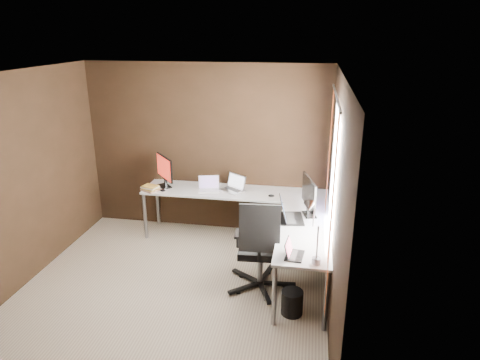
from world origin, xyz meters
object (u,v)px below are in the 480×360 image
object	(u,v)px
laptop_black_big	(288,215)
wastebasket	(292,302)
laptop_black_small	(292,253)
desk_lamp	(312,224)
office_chair	(260,263)
drawer_pedestal	(299,234)
monitor_right	(309,195)
laptop_white	(209,187)
book_stack	(150,188)
laptop_silver	(234,187)
monitor_left	(165,170)

from	to	relation	value
laptop_black_big	wastebasket	xyz separation A→B (m)	(0.12, -0.85, -0.65)
laptop_black_small	desk_lamp	world-z (taller)	desk_lamp
wastebasket	office_chair	bearing A→B (deg)	134.01
drawer_pedestal	desk_lamp	distance (m)	1.66
monitor_right	laptop_white	distance (m)	1.59
laptop_black_big	desk_lamp	size ratio (longest dim) A/B	0.70
laptop_white	book_stack	size ratio (longest dim) A/B	1.17
laptop_silver	book_stack	bearing A→B (deg)	-135.31
laptop_silver	wastebasket	distance (m)	2.07
laptop_white	office_chair	xyz separation A→B (m)	(0.91, -1.24, -0.44)
monitor_right	laptop_silver	bearing A→B (deg)	41.36
desk_lamp	book_stack	bearing A→B (deg)	150.39
laptop_black_big	book_stack	xyz separation A→B (m)	(-2.03, 0.65, -0.02)
laptop_black_big	wastebasket	world-z (taller)	laptop_black_big
monitor_right	desk_lamp	xyz separation A→B (m)	(0.04, -1.10, 0.12)
monitor_left	monitor_right	size ratio (longest dim) A/B	0.80
drawer_pedestal	monitor_right	bearing A→B (deg)	-72.91
desk_lamp	office_chair	size ratio (longest dim) A/B	0.55
monitor_left	laptop_white	size ratio (longest dim) A/B	1.36
monitor_right	desk_lamp	world-z (taller)	desk_lamp
drawer_pedestal	book_stack	xyz separation A→B (m)	(-2.16, 0.16, 0.47)
drawer_pedestal	laptop_white	bearing A→B (deg)	166.35
desk_lamp	wastebasket	bearing A→B (deg)	153.60
monitor_left	laptop_black_small	distance (m)	2.64
monitor_left	laptop_white	distance (m)	0.71
laptop_silver	wastebasket	world-z (taller)	laptop_silver
drawer_pedestal	laptop_silver	xyz separation A→B (m)	(-0.98, 0.38, 0.48)
drawer_pedestal	book_stack	size ratio (longest dim) A/B	2.06
laptop_silver	laptop_black_small	world-z (taller)	laptop_silver
laptop_black_small	wastebasket	world-z (taller)	laptop_black_small
office_chair	laptop_black_big	bearing A→B (deg)	52.24
laptop_silver	laptop_black_big	size ratio (longest dim) A/B	0.94
book_stack	wastebasket	bearing A→B (deg)	-34.99
drawer_pedestal	office_chair	size ratio (longest dim) A/B	0.52
wastebasket	laptop_white	bearing A→B (deg)	128.37
drawer_pedestal	office_chair	world-z (taller)	office_chair
monitor_right	office_chair	world-z (taller)	monitor_right
monitor_right	book_stack	xyz separation A→B (m)	(-2.26, 0.49, -0.24)
laptop_black_big	desk_lamp	world-z (taller)	desk_lamp
wastebasket	laptop_black_big	bearing A→B (deg)	98.08
monitor_left	desk_lamp	xyz separation A→B (m)	(2.14, -1.80, 0.14)
laptop_silver	laptop_black_small	bearing A→B (deg)	-27.66
monitor_left	book_stack	world-z (taller)	monitor_left
monitor_left	book_stack	distance (m)	0.34
laptop_white	office_chair	size ratio (longest dim) A/B	0.29
drawer_pedestal	laptop_white	world-z (taller)	laptop_white
drawer_pedestal	monitor_left	size ratio (longest dim) A/B	1.30
monitor_left	desk_lamp	distance (m)	2.80
book_stack	wastebasket	world-z (taller)	book_stack
monitor_left	laptop_black_small	bearing A→B (deg)	7.69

